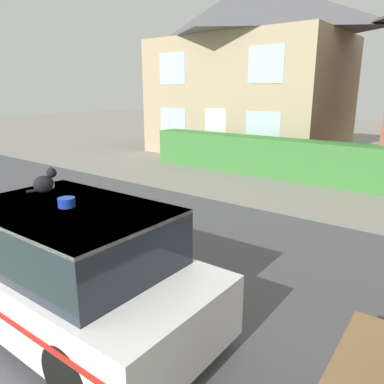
% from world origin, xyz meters
% --- Properties ---
extents(road_strip, '(28.00, 6.89, 0.01)m').
position_xyz_m(road_strip, '(0.00, 4.43, 0.01)').
color(road_strip, '#4C4C51').
rests_on(road_strip, ground).
extents(garden_hedge, '(12.52, 0.89, 1.27)m').
position_xyz_m(garden_hedge, '(0.05, 11.47, 0.64)').
color(garden_hedge, '#3D7F38').
rests_on(garden_hedge, ground).
extents(police_car, '(4.34, 1.81, 1.62)m').
position_xyz_m(police_car, '(0.16, 2.37, 0.74)').
color(police_car, black).
rests_on(police_car, road_strip).
extents(cat, '(0.27, 0.30, 0.30)m').
position_xyz_m(cat, '(0.02, 2.37, 1.75)').
color(cat, black).
rests_on(cat, police_car).
extents(house_left, '(8.39, 5.67, 7.37)m').
position_xyz_m(house_left, '(-4.78, 15.42, 3.76)').
color(house_left, tan).
rests_on(house_left, ground).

